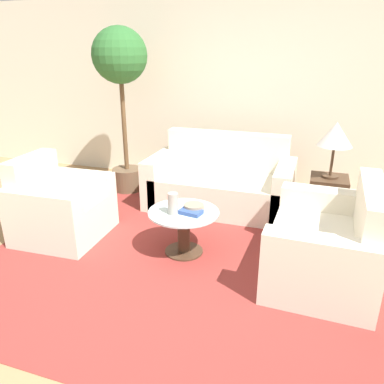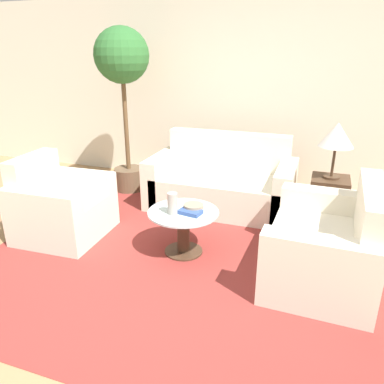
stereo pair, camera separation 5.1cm
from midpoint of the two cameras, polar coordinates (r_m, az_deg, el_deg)
The scene contains 13 objects.
ground_plane at distance 3.26m, azimuth -8.40°, elevation -14.78°, with size 14.00×14.00×0.00m, color #9E754C.
wall_back at distance 5.49m, azimuth 5.33°, elevation 14.69°, with size 10.00×0.06×2.60m.
rug at distance 3.77m, azimuth -1.62°, elevation -9.08°, with size 3.67×3.42×0.01m.
sofa_main at distance 4.77m, azimuth 4.16°, elevation 1.24°, with size 1.77×0.90×0.90m.
armchair at distance 4.24m, azimuth -20.05°, elevation -2.57°, with size 0.87×0.89×0.86m.
loveseat at distance 3.47m, azimuth 19.91°, elevation -7.88°, with size 0.90×1.28×0.88m.
coffee_table at distance 3.64m, azimuth -1.67°, elevation -5.24°, with size 0.68×0.68×0.44m.
side_table at distance 4.49m, azimuth 19.50°, elevation -1.30°, with size 0.41×0.41×0.57m.
table_lamp at distance 4.28m, azimuth 20.71°, elevation 8.06°, with size 0.37×0.37×0.61m.
potted_plant at distance 5.14m, azimuth -11.09°, elevation 17.22°, with size 0.71×0.71×2.17m.
vase at distance 3.49m, azimuth -3.34°, elevation -1.77°, with size 0.10×0.10×0.21m.
bowl at distance 3.58m, azimuth -0.12°, elevation -2.35°, with size 0.19×0.19×0.06m.
book_stack at distance 3.51m, azimuth -0.61°, elevation -3.06°, with size 0.23×0.17×0.04m.
Camera 1 is at (1.25, -2.34, 1.89)m, focal length 35.00 mm.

